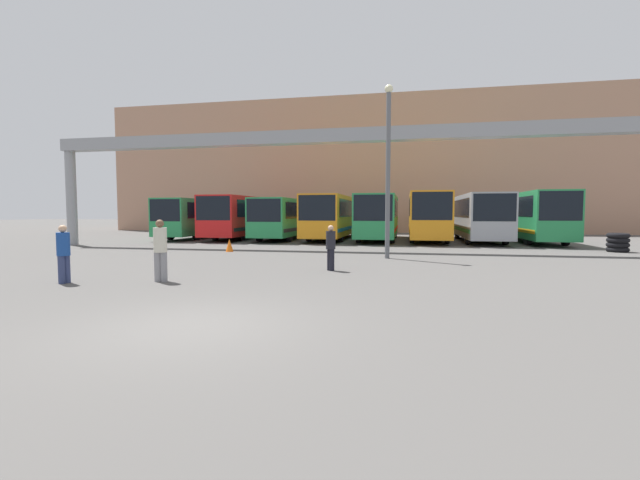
% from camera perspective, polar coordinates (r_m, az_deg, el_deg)
% --- Properties ---
extents(ground_plane, '(200.00, 200.00, 0.00)m').
position_cam_1_polar(ground_plane, '(8.10, -16.78, -10.96)').
color(ground_plane, '#514F4C').
extents(building_backdrop, '(56.19, 12.00, 13.56)m').
position_cam_1_polar(building_backdrop, '(48.91, 7.13, 9.29)').
color(building_backdrop, tan).
rests_on(building_backdrop, ground).
extents(overhead_gantry, '(33.71, 0.80, 6.44)m').
position_cam_1_polar(overhead_gantry, '(23.42, 2.21, 12.28)').
color(overhead_gantry, gray).
rests_on(overhead_gantry, ground).
extents(bus_slot_0, '(2.44, 10.87, 3.00)m').
position_cam_1_polar(bus_slot_0, '(35.15, -15.37, 3.12)').
color(bus_slot_0, '#268C4C').
rests_on(bus_slot_0, ground).
extents(bus_slot_1, '(2.62, 12.28, 3.18)m').
position_cam_1_polar(bus_slot_1, '(34.38, -9.68, 3.36)').
color(bus_slot_1, red).
rests_on(bus_slot_1, ground).
extents(bus_slot_2, '(2.51, 10.11, 2.98)m').
position_cam_1_polar(bus_slot_2, '(32.25, -4.62, 3.18)').
color(bus_slot_2, '#268C4C').
rests_on(bus_slot_2, ground).
extents(bus_slot_3, '(2.58, 12.16, 3.19)m').
position_cam_1_polar(bus_slot_3, '(32.47, 1.78, 3.41)').
color(bus_slot_3, orange).
rests_on(bus_slot_3, ground).
extents(bus_slot_4, '(2.58, 10.58, 3.18)m').
position_cam_1_polar(bus_slot_4, '(31.28, 7.81, 3.34)').
color(bus_slot_4, '#268C4C').
rests_on(bus_slot_4, ground).
extents(bus_slot_5, '(2.55, 11.42, 3.32)m').
position_cam_1_polar(bus_slot_5, '(31.68, 14.13, 3.41)').
color(bus_slot_5, orange).
rests_on(bus_slot_5, ground).
extents(bus_slot_6, '(2.58, 10.39, 3.20)m').
position_cam_1_polar(bus_slot_6, '(31.51, 20.48, 3.16)').
color(bus_slot_6, '#999EA5').
rests_on(bus_slot_6, ground).
extents(bus_slot_7, '(2.47, 10.44, 3.31)m').
position_cam_1_polar(bus_slot_7, '(32.26, 26.57, 3.12)').
color(bus_slot_7, '#268C4C').
rests_on(bus_slot_7, ground).
extents(pedestrian_mid_left, '(0.35, 0.35, 1.67)m').
position_cam_1_polar(pedestrian_mid_left, '(14.20, -31.01, -1.43)').
color(pedestrian_mid_left, navy).
rests_on(pedestrian_mid_left, ground).
extents(pedestrian_near_left, '(0.38, 0.38, 1.82)m').
position_cam_1_polar(pedestrian_near_left, '(13.32, -20.52, -1.10)').
color(pedestrian_near_left, gray).
rests_on(pedestrian_near_left, ground).
extents(pedestrian_mid_right, '(0.33, 0.33, 1.58)m').
position_cam_1_polar(pedestrian_mid_right, '(14.82, 1.44, -0.88)').
color(pedestrian_mid_right, black).
rests_on(pedestrian_mid_right, ground).
extents(traffic_cone, '(0.39, 0.39, 0.65)m').
position_cam_1_polar(traffic_cone, '(22.46, -11.98, -0.70)').
color(traffic_cone, orange).
rests_on(traffic_cone, ground).
extents(tire_stack, '(1.04, 1.04, 0.96)m').
position_cam_1_polar(tire_stack, '(26.57, 34.92, -0.28)').
color(tire_stack, black).
rests_on(tire_stack, ground).
extents(lamp_post, '(0.36, 0.36, 7.50)m').
position_cam_1_polar(lamp_post, '(19.06, 9.06, 9.94)').
color(lamp_post, '#595B60').
rests_on(lamp_post, ground).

